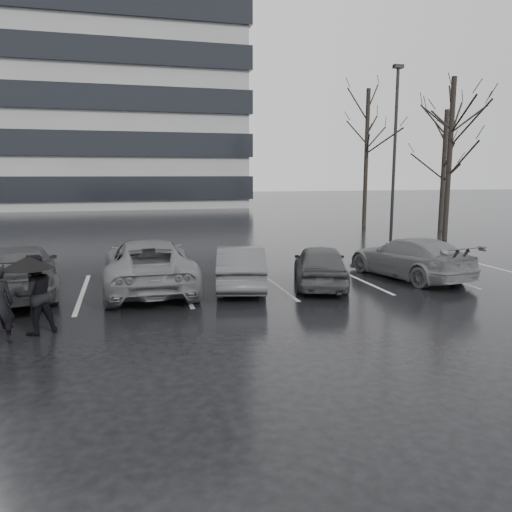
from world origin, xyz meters
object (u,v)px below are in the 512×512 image
object	(u,v)px
tree_ne	(443,171)
car_main	(320,265)
car_west_c	(20,271)
car_east	(409,258)
car_west_a	(241,267)
pedestrian_right	(35,295)
tree_north	(366,159)
car_west_b	(148,265)
tree_east	(449,160)
lamp_post	(394,165)

from	to	relation	value
tree_ne	car_main	bearing A→B (deg)	-135.65
car_west_c	car_east	xyz separation A→B (m)	(11.65, -0.50, -0.04)
car_east	tree_ne	world-z (taller)	tree_ne
car_west_a	car_east	bearing A→B (deg)	-167.38
car_west_c	tree_ne	size ratio (longest dim) A/B	0.69
car_west_c	pedestrian_right	bearing A→B (deg)	97.02
car_east	tree_north	xyz separation A→B (m)	(5.95, 14.98, 3.59)
pedestrian_right	tree_north	distance (m)	24.81
car_west_b	tree_east	world-z (taller)	tree_east
car_west_c	car_west_a	bearing A→B (deg)	166.60
car_east	tree_east	distance (m)	11.10
pedestrian_right	tree_east	world-z (taller)	tree_east
car_east	pedestrian_right	xyz separation A→B (m)	(-10.67, -3.11, 0.18)
car_main	car_west_c	world-z (taller)	car_west_c
car_east	tree_north	size ratio (longest dim) A/B	0.53
car_west_a	tree_ne	xyz separation A→B (m)	(15.03, 12.05, 2.87)
car_main	tree_ne	world-z (taller)	tree_ne
pedestrian_right	lamp_post	distance (m)	17.26
tree_east	tree_ne	xyz separation A→B (m)	(2.50, 4.00, -0.50)
car_west_b	pedestrian_right	size ratio (longest dim) A/B	3.14
tree_ne	tree_north	xyz separation A→B (m)	(-3.50, 3.00, 0.75)
car_west_b	pedestrian_right	xyz separation A→B (m)	(-2.47, -3.53, 0.11)
car_west_a	car_east	size ratio (longest dim) A/B	0.85
tree_east	tree_ne	size ratio (longest dim) A/B	1.14
lamp_post	car_west_c	bearing A→B (deg)	-157.12
car_east	tree_east	xyz separation A→B (m)	(6.95, 7.98, 3.34)
pedestrian_right	tree_ne	xyz separation A→B (m)	(20.12, 15.10, 2.66)
pedestrian_right	tree_north	world-z (taller)	tree_north
car_main	lamp_post	world-z (taller)	lamp_post
car_main	tree_north	distance (m)	18.28
car_main	car_west_b	distance (m)	5.05
lamp_post	car_main	bearing A→B (deg)	-131.82
car_west_b	tree_north	xyz separation A→B (m)	(14.15, 14.57, 3.52)
car_west_a	car_west_c	bearing A→B (deg)	6.54
car_main	car_west_c	xyz separation A→B (m)	(-8.42, 0.91, 0.07)
car_west_c	pedestrian_right	world-z (taller)	pedestrian_right
car_west_b	tree_ne	distance (m)	21.28
car_main	car_west_a	xyz separation A→B (m)	(-2.35, 0.34, -0.00)
car_main	tree_ne	distance (m)	17.95
tree_east	car_west_a	bearing A→B (deg)	-147.27
car_west_b	car_west_a	bearing A→B (deg)	168.96
pedestrian_right	tree_north	size ratio (longest dim) A/B	0.20
car_west_a	car_main	bearing A→B (deg)	-176.27
car_west_c	tree_north	distance (m)	23.07
car_west_c	tree_north	world-z (taller)	tree_north
car_main	car_west_a	distance (m)	2.38
lamp_post	tree_north	distance (m)	8.69
tree_east	car_east	bearing A→B (deg)	-131.04
car_east	pedestrian_right	distance (m)	11.12
car_main	pedestrian_right	world-z (taller)	pedestrian_right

